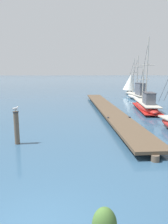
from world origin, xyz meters
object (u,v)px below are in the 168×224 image
distant_sailboat (130,84)px  fishing_boat_0 (138,95)px  mooring_piling (17,127)px  perched_seagull (15,109)px  fishing_boat_2 (146,105)px

distant_sailboat → fishing_boat_0: bearing=-97.3°
mooring_piling → fishing_boat_0: bearing=54.6°
perched_seagull → mooring_piling: bearing=30.5°
fishing_boat_2 → distant_sailboat: (2.87, 15.44, 1.11)m
distant_sailboat → mooring_piling: bearing=-118.6°
fishing_boat_2 → mooring_piling: size_ratio=4.33×
mooring_piling → perched_seagull: bearing=-149.5°
fishing_boat_0 → distant_sailboat: size_ratio=1.86×
fishing_boat_2 → perched_seagull: 14.02m
mooring_piling → perched_seagull: 1.00m
perched_seagull → distant_sailboat: bearing=61.4°
fishing_boat_2 → mooring_piling: 13.95m
fishing_boat_2 → distant_sailboat: size_ratio=1.85×
mooring_piling → distant_sailboat: bearing=61.4°
fishing_boat_2 → mooring_piling: fishing_boat_2 is taller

